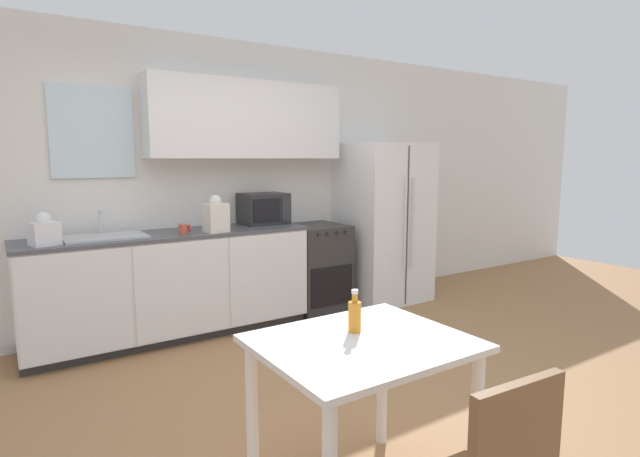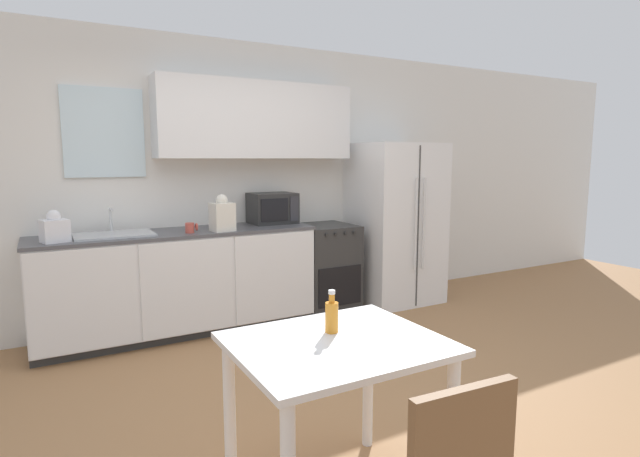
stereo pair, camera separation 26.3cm
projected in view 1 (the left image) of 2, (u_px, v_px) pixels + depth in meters
ground_plane at (312, 400)px, 3.28m from camera, size 12.00×12.00×0.00m
wall_back at (207, 170)px, 4.75m from camera, size 12.00×0.38×2.70m
kitchen_counter at (173, 285)px, 4.39m from camera, size 2.44×0.63×0.93m
oven_range at (316, 267)px, 5.21m from camera, size 0.57×0.62×0.89m
refrigerator at (383, 222)px, 5.54m from camera, size 0.89×0.81×1.74m
kitchen_sink at (105, 236)px, 4.04m from camera, size 0.62×0.43×0.22m
microwave at (264, 208)px, 4.91m from camera, size 0.44×0.35×0.30m
coffee_mug at (184, 229)px, 4.24m from camera, size 0.11×0.08×0.09m
grocery_bag_0 at (44, 231)px, 3.68m from camera, size 0.22×0.20×0.25m
grocery_bag_1 at (216, 216)px, 4.35m from camera, size 0.21×0.19×0.33m
dining_table at (362, 369)px, 2.23m from camera, size 0.91×0.76×0.78m
drink_bottle at (355, 315)px, 2.30m from camera, size 0.06×0.06×0.20m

